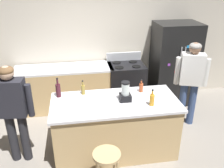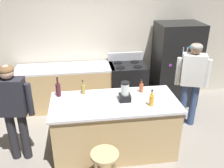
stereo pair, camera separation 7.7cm
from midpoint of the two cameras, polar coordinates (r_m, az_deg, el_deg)
ground_plane at (r=4.19m, az=1.13°, el=-15.11°), size 14.00×14.00×0.00m
back_wall at (r=5.32m, az=-2.06°, el=10.24°), size 8.00×0.10×2.70m
kitchen_island at (r=3.91m, az=1.18°, el=-9.94°), size 1.93×0.89×0.92m
back_counter_run at (r=5.23m, az=-10.20°, el=-0.84°), size 2.00×0.64×0.92m
refrigerator at (r=5.42m, az=15.11°, el=4.47°), size 0.90×0.73×1.76m
stove_range at (r=5.29m, az=3.98°, el=-0.02°), size 0.76×0.65×1.10m
person_by_island_left at (r=3.77m, az=-21.71°, el=-4.71°), size 0.60×0.26×1.56m
person_by_sink_right at (r=4.59m, az=18.74°, el=1.44°), size 0.59×0.34×1.61m
bar_stool at (r=3.24m, az=-0.98°, el=-17.83°), size 0.36×0.36×0.63m
blender_appliance at (r=3.64m, az=3.65°, el=-2.09°), size 0.17×0.17×0.31m
bottle_wine at (r=3.85m, az=-11.95°, el=-1.24°), size 0.08×0.08×0.32m
bottle_vinegar at (r=3.88m, az=-6.25°, el=-1.16°), size 0.06×0.06×0.24m
bottle_cooking_sauce at (r=3.95m, az=7.43°, el=-0.83°), size 0.06×0.06×0.22m
bottle_soda at (r=3.56m, az=9.86°, el=-3.72°), size 0.07×0.07×0.26m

